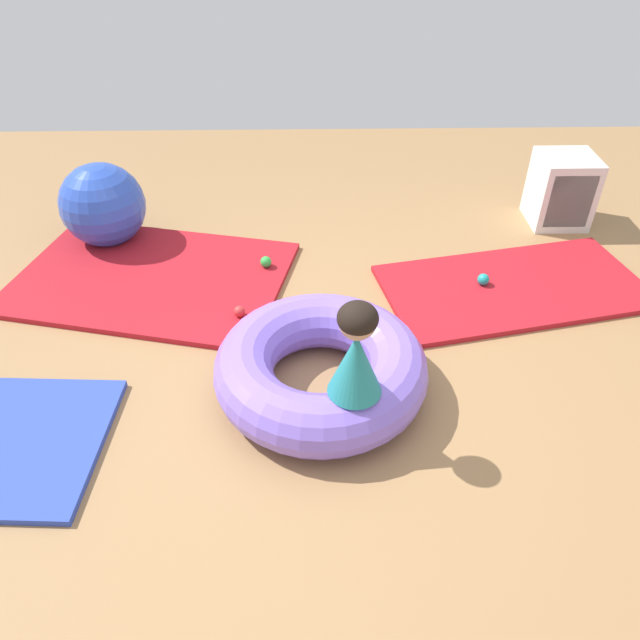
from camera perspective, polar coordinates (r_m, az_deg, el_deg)
name	(u,v)px	position (r m, az deg, el deg)	size (l,w,h in m)	color
ground_plane	(323,382)	(3.51, 0.33, -5.96)	(8.00, 8.00, 0.00)	#9E7549
gym_mat_front	(152,277)	(4.48, -15.70, 3.92)	(1.88, 1.28, 0.04)	#B21923
gym_mat_near_left	(514,287)	(4.43, 17.92, 2.99)	(1.81, 0.92, 0.04)	#B21923
inflatable_cushion	(321,368)	(3.35, 0.07, -4.58)	(1.19, 1.19, 0.33)	#8466E0
child_in_teal	(356,351)	(2.82, 3.46, -2.98)	(0.29, 0.29, 0.53)	teal
play_ball_green	(266,262)	(4.39, -5.16, 5.53)	(0.08, 0.08, 0.08)	green
play_ball_red	(239,311)	(3.93, -7.67, 0.82)	(0.07, 0.07, 0.07)	red
play_ball_teal	(483,279)	(4.34, 15.26, 3.74)	(0.08, 0.08, 0.08)	teal
exercise_ball_large	(103,205)	(4.91, -19.94, 10.24)	(0.63, 0.63, 0.63)	blue
storage_cube	(562,191)	(5.29, 22.03, 11.29)	(0.44, 0.44, 0.56)	silver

